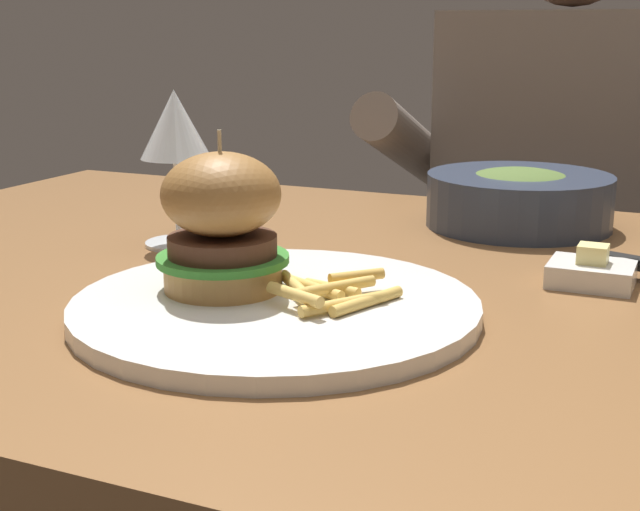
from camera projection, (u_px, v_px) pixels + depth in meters
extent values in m
cube|color=brown|center=(340.00, 295.00, 0.81)|extent=(1.19, 0.79, 0.04)
cylinder|color=brown|center=(110.00, 421.00, 1.41)|extent=(0.06, 0.06, 0.70)
cylinder|color=white|center=(281.00, 308.00, 0.69)|extent=(0.32, 0.32, 0.01)
cylinder|color=#B78447|center=(223.00, 276.00, 0.71)|extent=(0.09, 0.09, 0.02)
cylinder|color=#38842D|center=(223.00, 259.00, 0.71)|extent=(0.11, 0.11, 0.01)
cylinder|color=#4C2D1E|center=(222.00, 245.00, 0.70)|extent=(0.09, 0.09, 0.02)
ellipsoid|color=#9C6A35|center=(221.00, 194.00, 0.69)|extent=(0.09, 0.09, 0.07)
cylinder|color=#CCB78C|center=(220.00, 162.00, 0.69)|extent=(0.00, 0.00, 0.05)
cylinder|color=#E0B251|center=(367.00, 301.00, 0.67)|extent=(0.03, 0.07, 0.01)
cylinder|color=#E0B251|center=(344.00, 304.00, 0.66)|extent=(0.05, 0.07, 0.01)
cylinder|color=#E0B251|center=(332.00, 288.00, 0.69)|extent=(0.05, 0.02, 0.01)
cylinder|color=#E0B251|center=(314.00, 288.00, 0.70)|extent=(0.06, 0.03, 0.01)
cylinder|color=#E0B251|center=(335.00, 287.00, 0.68)|extent=(0.05, 0.06, 0.01)
cylinder|color=#EABC5B|center=(295.00, 295.00, 0.65)|extent=(0.05, 0.03, 0.01)
cylinder|color=gold|center=(357.00, 276.00, 0.70)|extent=(0.04, 0.04, 0.01)
cylinder|color=#EABC5B|center=(295.00, 285.00, 0.69)|extent=(0.05, 0.05, 0.01)
cylinder|color=silver|center=(180.00, 243.00, 0.91)|extent=(0.07, 0.07, 0.00)
cylinder|color=silver|center=(178.00, 200.00, 0.90)|extent=(0.01, 0.01, 0.09)
cone|color=silver|center=(175.00, 124.00, 0.88)|extent=(0.07, 0.07, 0.07)
cube|color=black|center=(631.00, 262.00, 0.79)|extent=(0.06, 0.03, 0.01)
cube|color=white|center=(591.00, 274.00, 0.77)|extent=(0.07, 0.06, 0.02)
cube|color=#F4E58C|center=(593.00, 254.00, 0.77)|extent=(0.02, 0.02, 0.02)
cylinder|color=#2D384C|center=(519.00, 200.00, 0.99)|extent=(0.21, 0.21, 0.06)
ellipsoid|color=#4C662D|center=(520.00, 180.00, 0.99)|extent=(0.11, 0.11, 0.02)
cube|color=#282833|center=(541.00, 472.00, 1.50)|extent=(0.30, 0.22, 0.46)
cube|color=#72665B|center=(560.00, 185.00, 1.38)|extent=(0.36, 0.20, 0.52)
cylinder|color=#72665B|center=(409.00, 145.00, 1.38)|extent=(0.07, 0.34, 0.18)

